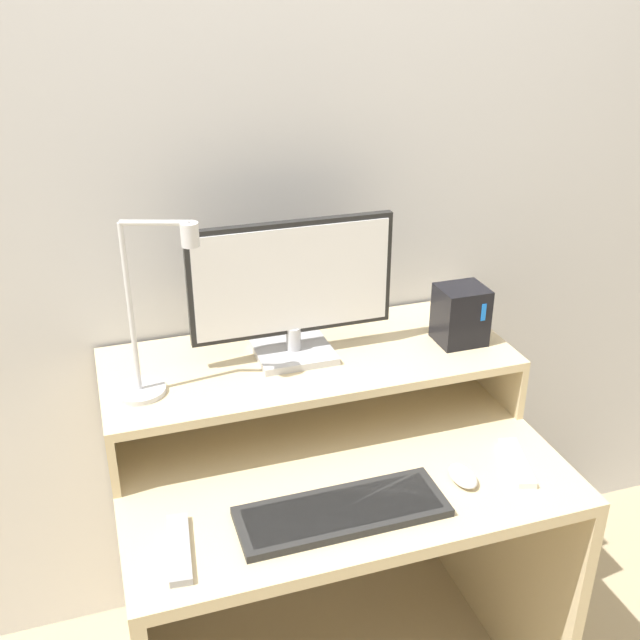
{
  "coord_description": "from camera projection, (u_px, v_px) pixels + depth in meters",
  "views": [
    {
      "loc": [
        -0.48,
        -1.01,
        1.77
      ],
      "look_at": [
        -0.01,
        0.41,
        1.05
      ],
      "focal_mm": 42.0,
      "sensor_mm": 36.0,
      "label": 1
    }
  ],
  "objects": [
    {
      "name": "monitor",
      "position": [
        292.0,
        289.0,
        1.77
      ],
      "size": [
        0.5,
        0.17,
        0.35
      ],
      "color": "#BCBCC1",
      "rests_on": "monitor_shelf"
    },
    {
      "name": "wall_back",
      "position": [
        280.0,
        188.0,
        1.89
      ],
      "size": [
        6.0,
        0.05,
        2.5
      ],
      "color": "silver",
      "rests_on": "ground_plane"
    },
    {
      "name": "router_dock",
      "position": [
        461.0,
        315.0,
        1.89
      ],
      "size": [
        0.12,
        0.11,
        0.15
      ],
      "color": "black",
      "rests_on": "monitor_shelf"
    },
    {
      "name": "desk_lamp",
      "position": [
        150.0,
        332.0,
        1.62
      ],
      "size": [
        0.21,
        0.12,
        0.41
      ],
      "color": "silver",
      "rests_on": "monitor_shelf"
    },
    {
      "name": "mouse",
      "position": [
        463.0,
        476.0,
        1.66
      ],
      "size": [
        0.05,
        0.09,
        0.03
      ],
      "color": "silver",
      "rests_on": "desk"
    },
    {
      "name": "monitor_shelf",
      "position": [
        309.0,
        365.0,
        1.86
      ],
      "size": [
        1.01,
        0.4,
        0.16
      ],
      "color": "beige",
      "rests_on": "desk"
    },
    {
      "name": "remote_control",
      "position": [
        179.0,
        548.0,
        1.46
      ],
      "size": [
        0.06,
        0.19,
        0.02
      ],
      "color": "#99999E",
      "rests_on": "desk"
    },
    {
      "name": "remote_secondary",
      "position": [
        517.0,
        463.0,
        1.71
      ],
      "size": [
        0.09,
        0.18,
        0.02
      ],
      "color": "white",
      "rests_on": "desk"
    },
    {
      "name": "keyboard",
      "position": [
        342.0,
        511.0,
        1.55
      ],
      "size": [
        0.44,
        0.15,
        0.02
      ],
      "color": "#282828",
      "rests_on": "desk"
    },
    {
      "name": "desk",
      "position": [
        330.0,
        523.0,
        1.87
      ],
      "size": [
        1.01,
        0.75,
        0.73
      ],
      "color": "beige",
      "rests_on": "ground_plane"
    }
  ]
}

